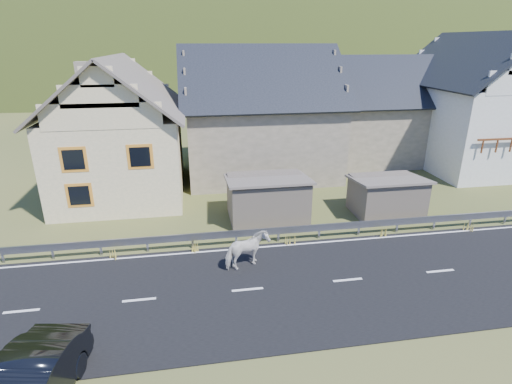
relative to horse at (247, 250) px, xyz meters
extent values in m
plane|color=#38441D|center=(3.78, -1.63, -0.82)|extent=(160.00, 160.00, 0.00)
cube|color=black|center=(3.78, -1.63, -0.80)|extent=(60.00, 7.00, 0.04)
cube|color=silver|center=(3.78, -1.63, -0.77)|extent=(60.00, 6.60, 0.01)
cube|color=#93969B|center=(3.78, 2.05, -0.24)|extent=(28.00, 0.08, 0.34)
cube|color=#93969B|center=(-10.22, 2.07, -0.47)|extent=(0.10, 0.06, 0.70)
cube|color=#93969B|center=(-8.22, 2.07, -0.47)|extent=(0.10, 0.06, 0.70)
cube|color=#93969B|center=(-6.22, 2.07, -0.47)|extent=(0.10, 0.06, 0.70)
cube|color=#93969B|center=(-4.22, 2.07, -0.47)|extent=(0.10, 0.06, 0.70)
cube|color=#93969B|center=(-2.22, 2.07, -0.47)|extent=(0.10, 0.06, 0.70)
cube|color=#93969B|center=(-0.22, 2.07, -0.47)|extent=(0.10, 0.06, 0.70)
cube|color=#93969B|center=(1.78, 2.07, -0.47)|extent=(0.10, 0.06, 0.70)
cube|color=#93969B|center=(3.78, 2.07, -0.47)|extent=(0.10, 0.06, 0.70)
cube|color=#93969B|center=(5.78, 2.07, -0.47)|extent=(0.10, 0.06, 0.70)
cube|color=#93969B|center=(7.78, 2.07, -0.47)|extent=(0.10, 0.06, 0.70)
cube|color=#93969B|center=(9.78, 2.07, -0.47)|extent=(0.10, 0.06, 0.70)
cube|color=#93969B|center=(11.78, 2.07, -0.47)|extent=(0.10, 0.06, 0.70)
cube|color=#93969B|center=(13.78, 2.07, -0.47)|extent=(0.10, 0.06, 0.70)
cube|color=#675B4E|center=(1.78, 4.87, 0.28)|extent=(4.30, 3.30, 2.40)
cube|color=#675B4E|center=(8.28, 4.37, 0.18)|extent=(3.80, 2.90, 2.20)
cube|color=#FFE5B0|center=(-6.22, 10.37, 1.68)|extent=(7.00, 9.00, 5.00)
cube|color=orange|center=(-7.82, 5.87, 2.58)|extent=(1.30, 0.12, 1.30)
cube|color=orange|center=(-4.62, 5.87, 2.58)|extent=(1.30, 0.12, 1.30)
cube|color=orange|center=(-7.82, 5.87, 0.68)|extent=(1.30, 0.12, 1.30)
cube|color=gray|center=(-8.22, 11.87, 5.74)|extent=(0.70, 0.70, 2.40)
cube|color=gray|center=(2.78, 13.37, 1.68)|extent=(10.00, 9.00, 5.00)
cube|color=gray|center=(12.78, 15.37, 1.48)|extent=(9.00, 8.00, 4.60)
cube|color=white|center=(18.78, 12.37, 2.18)|extent=(8.00, 10.00, 6.00)
ellipsoid|color=#263313|center=(8.78, 178.37, -20.82)|extent=(440.00, 280.00, 260.00)
ellipsoid|color=black|center=(-51.22, 108.37, 5.18)|extent=(76.00, 50.00, 28.00)
imported|color=silver|center=(0.00, 0.00, 0.00)|extent=(1.51, 2.02, 1.55)
camera|label=1|loc=(-2.00, -14.38, 8.06)|focal=28.00mm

